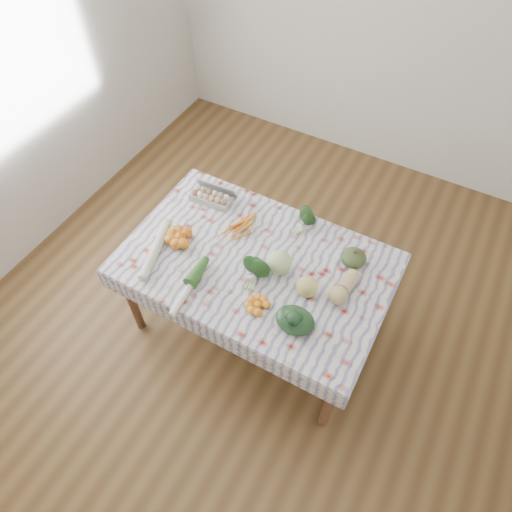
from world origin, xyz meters
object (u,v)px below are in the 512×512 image
cabbage (279,262)px  grapefruit (307,287)px  kabocha_squash (354,258)px  butternut_squash (344,287)px  egg_carton (211,198)px  dining_table (256,270)px

cabbage → grapefruit: 0.23m
kabocha_squash → butternut_squash: butternut_squash is taller
egg_carton → kabocha_squash: bearing=-5.6°
egg_carton → butternut_squash: butternut_squash is taller
kabocha_squash → dining_table: bearing=-151.9°
dining_table → kabocha_squash: kabocha_squash is taller
butternut_squash → egg_carton: bearing=174.6°
kabocha_squash → grapefruit: (-0.16, -0.34, 0.01)m
kabocha_squash → butternut_squash: size_ratio=0.64×
egg_carton → grapefruit: grapefruit is taller
cabbage → grapefruit: size_ratio=1.19×
butternut_squash → grapefruit: (-0.19, -0.11, 0.01)m
dining_table → egg_carton: (-0.52, 0.30, 0.12)m
kabocha_squash → cabbage: bearing=-144.4°
egg_carton → butternut_squash: bearing=-17.6°
egg_carton → butternut_squash: size_ratio=1.19×
grapefruit → cabbage: bearing=161.7°
egg_carton → kabocha_squash: (1.05, -0.02, 0.01)m
dining_table → cabbage: bearing=5.1°
kabocha_squash → butternut_squash: bearing=-82.4°
egg_carton → kabocha_squash: 1.05m
egg_carton → grapefruit: size_ratio=2.26×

